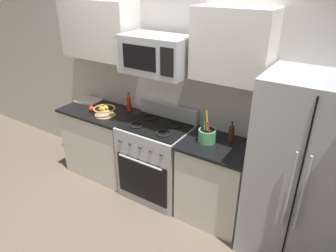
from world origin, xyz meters
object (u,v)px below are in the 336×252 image
object	(u,v)px
range_oven	(157,160)
utensil_crock	(207,135)
refrigerator	(304,175)
bottle_hot_sauce	(129,103)
cutting_board	(89,100)
fruit_basket	(104,111)
microwave	(156,54)
bottle_soy	(231,133)
apple_loose	(92,109)

from	to	relation	value
range_oven	utensil_crock	world-z (taller)	utensil_crock
refrigerator	utensil_crock	bearing A→B (deg)	179.15
bottle_hot_sauce	cutting_board	bearing A→B (deg)	-177.36
range_oven	refrigerator	distance (m)	1.62
range_oven	fruit_basket	distance (m)	0.86
microwave	bottle_hot_sauce	xyz separation A→B (m)	(-0.53, 0.16, -0.69)
utensil_crock	bottle_soy	world-z (taller)	utensil_crock
apple_loose	cutting_board	distance (m)	0.38
bottle_hot_sauce	refrigerator	bearing A→B (deg)	-5.44
bottle_soy	bottle_hot_sauce	size ratio (longest dim) A/B	0.96
range_oven	microwave	distance (m)	1.24
microwave	apple_loose	xyz separation A→B (m)	(-0.91, -0.11, -0.76)
microwave	range_oven	bearing A→B (deg)	-89.93
cutting_board	bottle_soy	size ratio (longest dim) A/B	1.33
range_oven	bottle_soy	world-z (taller)	bottle_soy
refrigerator	bottle_soy	bearing A→B (deg)	169.29
cutting_board	bottle_hot_sauce	bearing A→B (deg)	2.64
utensil_crock	fruit_basket	xyz separation A→B (m)	(-1.33, -0.07, -0.02)
bottle_hot_sauce	fruit_basket	bearing A→B (deg)	-124.39
microwave	apple_loose	world-z (taller)	microwave
range_oven	refrigerator	bearing A→B (deg)	-0.62
range_oven	cutting_board	world-z (taller)	range_oven
cutting_board	bottle_soy	xyz separation A→B (m)	(2.04, -0.03, 0.10)
microwave	cutting_board	distance (m)	1.45
bottle_soy	bottle_hot_sauce	bearing A→B (deg)	177.47
apple_loose	bottle_soy	world-z (taller)	bottle_soy
fruit_basket	apple_loose	size ratio (longest dim) A/B	3.51
cutting_board	utensil_crock	bearing A→B (deg)	-4.86
refrigerator	bottle_soy	world-z (taller)	refrigerator
utensil_crock	bottle_hot_sauce	bearing A→B (deg)	170.87
range_oven	utensil_crock	xyz separation A→B (m)	(0.63, -0.00, 0.51)
microwave	bottle_hot_sauce	world-z (taller)	microwave
refrigerator	cutting_board	bearing A→B (deg)	176.50
microwave	utensil_crock	bearing A→B (deg)	-2.57
cutting_board	refrigerator	bearing A→B (deg)	-3.50
range_oven	refrigerator	xyz separation A→B (m)	(1.57, -0.02, 0.40)
fruit_basket	apple_loose	world-z (taller)	fruit_basket
range_oven	utensil_crock	bearing A→B (deg)	-0.28
cutting_board	apple_loose	bearing A→B (deg)	-38.77
range_oven	bottle_hot_sauce	size ratio (longest dim) A/B	4.63
range_oven	bottle_hot_sauce	distance (m)	0.78
bottle_hot_sauce	apple_loose	bearing A→B (deg)	-144.67
apple_loose	bottle_soy	bearing A→B (deg)	6.76
fruit_basket	bottle_hot_sauce	xyz separation A→B (m)	(0.17, 0.25, 0.05)
bottle_hot_sauce	utensil_crock	bearing A→B (deg)	-9.13
utensil_crock	fruit_basket	size ratio (longest dim) A/B	1.31
bottle_hot_sauce	bottle_soy	bearing A→B (deg)	-2.53
utensil_crock	fruit_basket	bearing A→B (deg)	-177.15
fruit_basket	bottle_hot_sauce	bearing A→B (deg)	55.61
bottle_soy	utensil_crock	bearing A→B (deg)	-148.55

